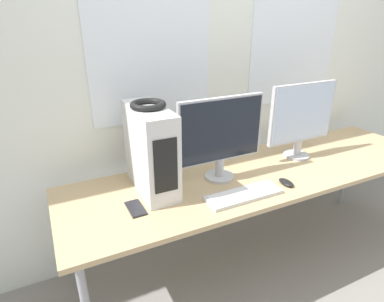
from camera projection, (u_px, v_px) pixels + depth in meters
The scene contains 10 objects.
ground_plane at pixel (288, 295), 2.02m from camera, with size 14.00×14.00×0.00m, color gray.
wall_back at pixel (227, 58), 2.17m from camera, with size 8.00×0.07×2.70m.
desk at pixel (263, 176), 2.04m from camera, with size 2.50×0.70×0.72m.
pc_tower at pixel (151, 150), 1.73m from camera, with size 0.17×0.45×0.47m.
headphones at pixel (148, 105), 1.63m from camera, with size 0.19×0.19×0.03m.
monitor_main at pixel (221, 135), 1.83m from camera, with size 0.53×0.18×0.49m.
monitor_right_near at pixel (302, 117), 2.11m from camera, with size 0.51×0.18×0.51m.
keyboard at pixel (244, 195), 1.73m from camera, with size 0.43×0.14×0.02m.
mouse at pixel (286, 182), 1.85m from camera, with size 0.06×0.11×0.02m.
cell_phone at pixel (136, 208), 1.62m from camera, with size 0.08×0.15×0.01m.
Camera 1 is at (-1.20, -1.08, 1.64)m, focal length 30.00 mm.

